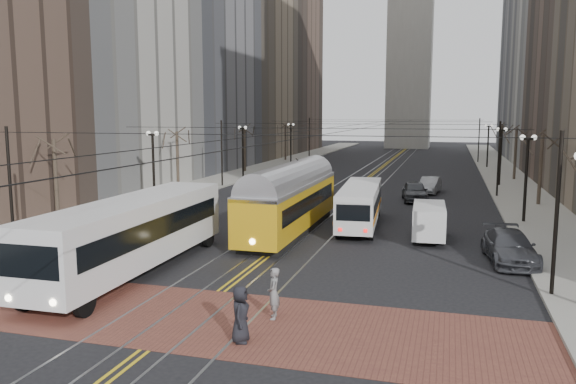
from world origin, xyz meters
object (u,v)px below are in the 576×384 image
Objects in this scene: streetcar at (290,205)px; pedestrian_a at (240,314)px; pedestrian_b at (274,293)px; cargo_van at (429,223)px; sedan_grey at (415,191)px; sedan_silver at (430,185)px; pedestrian_d at (73,284)px; sedan_parked at (510,247)px; transit_bus at (133,237)px; rear_bus at (360,206)px.

streetcar is 7.58× the size of pedestrian_a.
pedestrian_a is 1.00× the size of pedestrian_b.
cargo_van is 0.94× the size of sedan_grey.
pedestrian_d is at bearing -100.93° from sedan_silver.
pedestrian_b is 7.71m from pedestrian_d.
sedan_parked is (4.63, -23.97, 0.03)m from sedan_silver.
transit_bus is 27.69m from sedan_grey.
pedestrian_d is at bearing -117.59° from sedan_grey.
sedan_silver is (7.67, 19.95, -0.91)m from streetcar.
cargo_van is 5.58m from sedan_parked.
pedestrian_d is (-4.16, -15.38, -0.76)m from streetcar.
pedestrian_a is at bearing -24.45° from pedestrian_b.
pedestrian_d is at bearing -98.57° from pedestrian_b.
streetcar is 3.14× the size of sedan_silver.
streetcar is 16.10m from sedan_grey.
pedestrian_b is at bearing -110.69° from cargo_van.
pedestrian_b is at bearing -18.25° from pedestrian_a.
pedestrian_d is at bearing -118.24° from rear_bus.
transit_bus is at bearing -121.29° from sedan_grey.
rear_bus reaches higher than pedestrian_d.
sedan_grey is 31.91m from pedestrian_d.
sedan_silver is 37.26m from pedestrian_d.
sedan_silver is at bearing 68.99° from streetcar.
streetcar reaches higher than rear_bus.
pedestrian_b is at bearing -60.43° from pedestrian_d.
pedestrian_a is (7.51, -6.07, -0.75)m from transit_bus.
transit_bus is 32.99m from sedan_silver.
transit_bus reaches higher than streetcar.
streetcar is at bearing 178.73° from pedestrian_b.
transit_bus reaches higher than cargo_van.
transit_bus is at bearing -130.53° from pedestrian_b.
pedestrian_a is at bearing -109.53° from cargo_van.
streetcar reaches higher than sedan_grey.
sedan_grey is (11.02, 25.39, -0.85)m from transit_bus.
transit_bus is at bearing 42.42° from pedestrian_a.
pedestrian_d is (-7.28, 1.43, -0.05)m from pedestrian_a.
streetcar is 2.66× the size of sedan_parked.
pedestrian_d is at bearing -88.02° from transit_bus.
cargo_van is 14.87m from sedan_grey.
transit_bus is at bearing 26.19° from pedestrian_d.
pedestrian_b is at bearing -76.42° from streetcar.
sedan_parked is 2.85× the size of pedestrian_a.
cargo_van is (12.70, 10.62, -0.67)m from transit_bus.
cargo_van is 19.70m from pedestrian_d.
sedan_grey is at bearing 72.75° from rear_bus.
pedestrian_a is (3.12, -16.81, -0.71)m from streetcar.
sedan_grey is at bearing 94.21° from cargo_van.
streetcar is at bearing 155.72° from sedan_parked.
pedestrian_a is at bearing -77.81° from pedestrian_d.
streetcar reaches higher than pedestrian_b.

